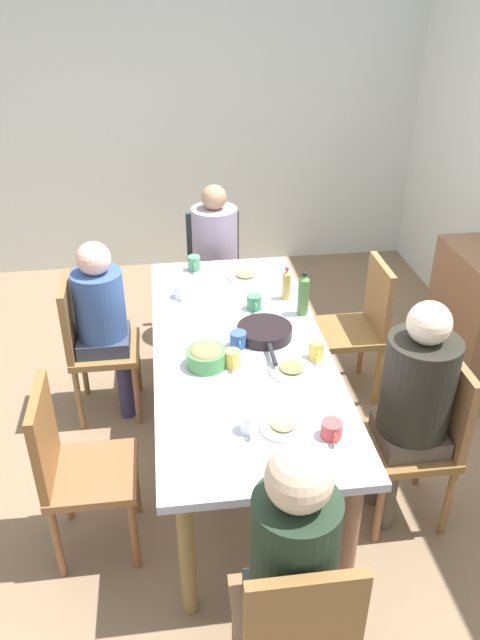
{
  "coord_description": "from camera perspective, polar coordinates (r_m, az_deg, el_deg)",
  "views": [
    {
      "loc": [
        2.66,
        -0.35,
        2.46
      ],
      "look_at": [
        0.0,
        0.0,
        0.89
      ],
      "focal_mm": 34.71,
      "sensor_mm": 36.0,
      "label": 1
    }
  ],
  "objects": [
    {
      "name": "chair_4",
      "position": [
        4.53,
        -2.37,
        4.89
      ],
      "size": [
        0.4,
        0.4,
        0.9
      ],
      "color": "#2B324B",
      "rests_on": "ground_plane"
    },
    {
      "name": "dining_table",
      "position": [
        3.23,
        -0.0,
        -3.49
      ],
      "size": [
        2.09,
        0.89,
        0.74
      ],
      "color": "silver",
      "rests_on": "ground_plane"
    },
    {
      "name": "plate_2",
      "position": [
        2.99,
        4.8,
        -4.54
      ],
      "size": [
        0.22,
        0.22,
        0.04
      ],
      "color": "silver",
      "rests_on": "dining_table"
    },
    {
      "name": "plate_0",
      "position": [
        3.85,
        0.49,
        4.09
      ],
      "size": [
        0.22,
        0.22,
        0.04
      ],
      "color": "silver",
      "rests_on": "dining_table"
    },
    {
      "name": "person_4",
      "position": [
        4.38,
        -2.3,
        6.57
      ],
      "size": [
        0.32,
        0.32,
        1.15
      ],
      "color": "#464945",
      "rests_on": "ground_plane"
    },
    {
      "name": "plate_1",
      "position": [
        2.66,
        4.01,
        -9.69
      ],
      "size": [
        0.2,
        0.2,
        0.04
      ],
      "color": "silver",
      "rests_on": "dining_table"
    },
    {
      "name": "person_1",
      "position": [
        2.2,
        4.88,
        -21.35
      ],
      "size": [
        0.3,
        0.3,
        1.23
      ],
      "color": "#3B473D",
      "rests_on": "ground_plane"
    },
    {
      "name": "serving_pan",
      "position": [
        3.24,
        2.28,
        -1.12
      ],
      "size": [
        0.47,
        0.29,
        0.06
      ],
      "color": "black",
      "rests_on": "dining_table"
    },
    {
      "name": "bottle_0",
      "position": [
        3.59,
        4.29,
        3.31
      ],
      "size": [
        0.05,
        0.05,
        0.2
      ],
      "color": "tan",
      "rests_on": "dining_table"
    },
    {
      "name": "cup_4",
      "position": [
        3.64,
        -5.45,
        2.64
      ],
      "size": [
        0.12,
        0.08,
        0.07
      ],
      "color": "white",
      "rests_on": "dining_table"
    },
    {
      "name": "chair_2",
      "position": [
        3.12,
        16.73,
        -9.85
      ],
      "size": [
        0.4,
        0.4,
        0.9
      ],
      "color": "brown",
      "rests_on": "ground_plane"
    },
    {
      "name": "person_2",
      "position": [
        2.95,
        15.76,
        -6.76
      ],
      "size": [
        0.33,
        0.33,
        1.22
      ],
      "color": "brown",
      "rests_on": "ground_plane"
    },
    {
      "name": "cup_1",
      "position": [
        3.49,
        1.33,
        1.64
      ],
      "size": [
        0.12,
        0.09,
        0.09
      ],
      "color": "#418958",
      "rests_on": "dining_table"
    },
    {
      "name": "cup_2",
      "position": [
        3.95,
        -4.26,
        5.23
      ],
      "size": [
        0.11,
        0.08,
        0.09
      ],
      "color": "#4D8F64",
      "rests_on": "dining_table"
    },
    {
      "name": "bottle_1",
      "position": [
        3.42,
        5.86,
        2.33
      ],
      "size": [
        0.06,
        0.06,
        0.25
      ],
      "color": "#507D3A",
      "rests_on": "dining_table"
    },
    {
      "name": "chair_3",
      "position": [
        3.91,
        11.03,
        -0.15
      ],
      "size": [
        0.4,
        0.4,
        0.9
      ],
      "color": "olive",
      "rests_on": "ground_plane"
    },
    {
      "name": "bowl_0",
      "position": [
        3.01,
        -3.12,
        -3.36
      ],
      "size": [
        0.2,
        0.2,
        0.11
      ],
      "color": "#438947",
      "rests_on": "dining_table"
    },
    {
      "name": "chair_0",
      "position": [
        2.93,
        -15.18,
        -12.67
      ],
      "size": [
        0.4,
        0.4,
        0.9
      ],
      "color": "brown",
      "rests_on": "ground_plane"
    },
    {
      "name": "cup_6",
      "position": [
        3.0,
        -0.69,
        -3.59
      ],
      "size": [
        0.11,
        0.07,
        0.09
      ],
      "color": "#ECC14E",
      "rests_on": "dining_table"
    },
    {
      "name": "cup_3",
      "position": [
        2.62,
        8.45,
        -9.98
      ],
      "size": [
        0.12,
        0.09,
        0.07
      ],
      "color": "#C94544",
      "rests_on": "dining_table"
    },
    {
      "name": "cup_5",
      "position": [
        3.07,
        7.05,
        -2.81
      ],
      "size": [
        0.11,
        0.08,
        0.1
      ],
      "color": "#EECC53",
      "rests_on": "dining_table"
    },
    {
      "name": "cup_7",
      "position": [
        2.62,
        0.89,
        -9.45
      ],
      "size": [
        0.11,
        0.08,
        0.09
      ],
      "color": "white",
      "rests_on": "dining_table"
    },
    {
      "name": "chair_5",
      "position": [
        3.76,
        -13.63,
        -1.82
      ],
      "size": [
        0.4,
        0.4,
        0.9
      ],
      "color": "olive",
      "rests_on": "ground_plane"
    },
    {
      "name": "chair_1",
      "position": [
        2.33,
        5.13,
        -26.48
      ],
      "size": [
        0.4,
        0.4,
        0.9
      ],
      "color": "#866242",
      "rests_on": "ground_plane"
    },
    {
      "name": "person_5",
      "position": [
        3.66,
        -12.5,
        0.47
      ],
      "size": [
        0.3,
        0.3,
        1.13
      ],
      "color": "#302947",
      "rests_on": "ground_plane"
    },
    {
      "name": "cup_0",
      "position": [
        3.15,
        -0.16,
        -1.83
      ],
      "size": [
        0.12,
        0.09,
        0.08
      ],
      "color": "#345396",
      "rests_on": "dining_table"
    },
    {
      "name": "ground_plane",
      "position": [
        3.64,
        -0.0,
        -12.19
      ],
      "size": [
        6.33,
        6.33,
        0.0
      ],
      "primitive_type": "plane",
      "color": "#83694E"
    },
    {
      "name": "wall_left",
      "position": [
        5.49,
        -3.88,
        18.1
      ],
      "size": [
        0.12,
        4.02,
        2.6
      ],
      "primitive_type": "cube",
      "color": "silver",
      "rests_on": "ground_plane"
    }
  ]
}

